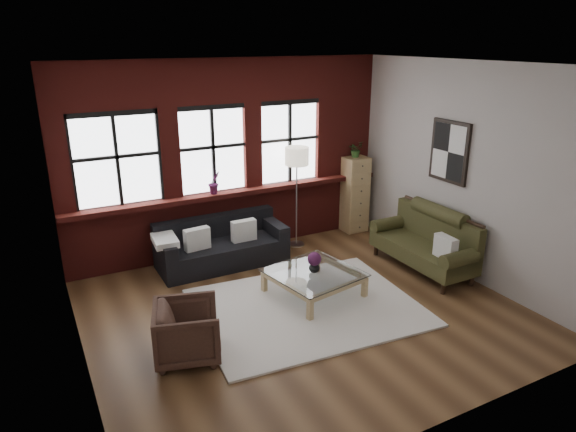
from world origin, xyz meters
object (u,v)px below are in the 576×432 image
vintage_settee (423,241)px  floor_lamp (297,194)px  armchair (187,331)px  coffee_table (314,284)px  vase (314,267)px  dark_sofa (222,243)px  drawer_chest (354,194)px

vintage_settee → floor_lamp: (-1.26, 1.80, 0.47)m
armchair → coffee_table: size_ratio=0.65×
vintage_settee → vase: (-1.95, 0.04, -0.04)m
dark_sofa → floor_lamp: floor_lamp is taller
dark_sofa → armchair: dark_sofa is taller
vintage_settee → vase: 1.95m
vintage_settee → coffee_table: vintage_settee is taller
coffee_table → vintage_settee: bearing=-1.2°
dark_sofa → armchair: size_ratio=2.79×
vase → vintage_settee: bearing=-1.2°
dark_sofa → coffee_table: bearing=-64.6°
armchair → floor_lamp: 3.67m
armchair → vase: size_ratio=4.58×
vintage_settee → floor_lamp: floor_lamp is taller
vintage_settee → floor_lamp: bearing=125.0°
coffee_table → vase: 0.27m
armchair → drawer_chest: drawer_chest is taller
armchair → drawer_chest: 4.80m
vintage_settee → armchair: vintage_settee is taller
vase → floor_lamp: 1.96m
dark_sofa → floor_lamp: size_ratio=1.07×
coffee_table → floor_lamp: size_ratio=0.59×
vintage_settee → drawer_chest: (0.07, 1.99, 0.22)m
dark_sofa → drawer_chest: (2.78, 0.34, 0.34)m
vintage_settee → drawer_chest: 2.00m
armchair → coffee_table: 2.13m
vintage_settee → drawer_chest: size_ratio=1.30×
drawer_chest → armchair: bearing=-147.7°
armchair → drawer_chest: bearing=-41.5°
drawer_chest → vase: bearing=-135.9°
vintage_settee → drawer_chest: drawer_chest is taller
coffee_table → vase: size_ratio=7.07×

